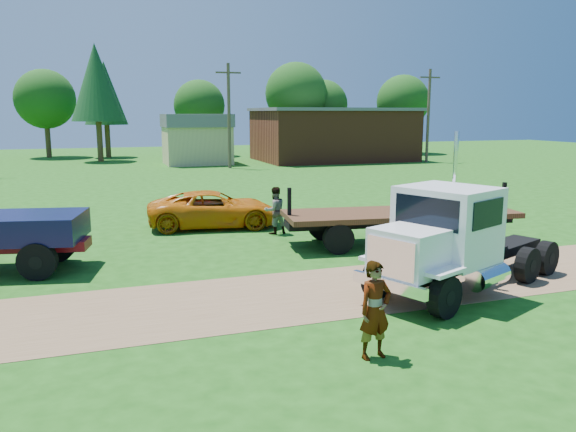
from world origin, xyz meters
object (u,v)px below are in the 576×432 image
object	(u,v)px
white_semi_tractor	(449,240)
orange_pickup	(215,209)
spectator_a	(375,310)
flatbed_trailer	(400,219)

from	to	relation	value
white_semi_tractor	orange_pickup	distance (m)	11.61
orange_pickup	white_semi_tractor	bearing A→B (deg)	-151.33
white_semi_tractor	orange_pickup	size ratio (longest dim) A/B	1.29
white_semi_tractor	spectator_a	world-z (taller)	white_semi_tractor
flatbed_trailer	spectator_a	xyz separation A→B (m)	(-5.50, -8.59, 0.04)
flatbed_trailer	white_semi_tractor	bearing A→B (deg)	-99.90
white_semi_tractor	flatbed_trailer	distance (m)	5.93
white_semi_tractor	flatbed_trailer	size ratio (longest dim) A/B	0.81
orange_pickup	flatbed_trailer	world-z (taller)	flatbed_trailer
flatbed_trailer	spectator_a	world-z (taller)	flatbed_trailer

